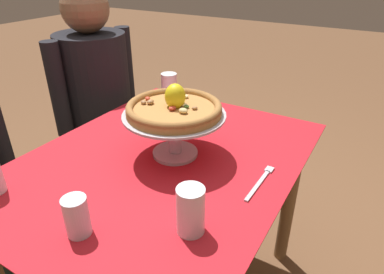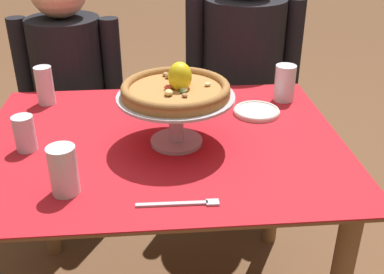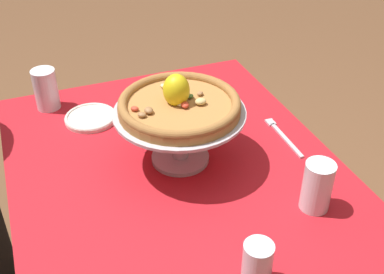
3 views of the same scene
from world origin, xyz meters
name	(u,v)px [view 3 (image 3 of 3)]	position (x,y,z in m)	size (l,w,h in m)	color
dining_table	(179,203)	(0.00, 0.00, 0.60)	(1.11, 0.86, 0.72)	olive
pizza_stand	(180,126)	(0.05, -0.02, 0.83)	(0.34, 0.34, 0.16)	#B7B7C1
pizza	(179,104)	(0.05, -0.02, 0.90)	(0.31, 0.31, 0.10)	#AD753D
water_glass_back_right	(46,92)	(0.46, 0.28, 0.77)	(0.07, 0.07, 0.13)	white
water_glass_side_left	(257,267)	(-0.40, -0.03, 0.76)	(0.06, 0.06, 0.11)	silver
water_glass_front_left	(317,189)	(-0.25, -0.26, 0.77)	(0.07, 0.07, 0.13)	silver
side_plate	(91,117)	(0.33, 0.17, 0.73)	(0.16, 0.16, 0.02)	silver
dinner_fork	(282,135)	(0.04, -0.34, 0.72)	(0.20, 0.02, 0.01)	#B7B7C1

